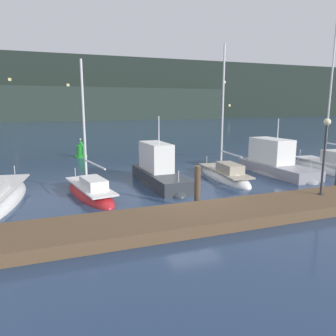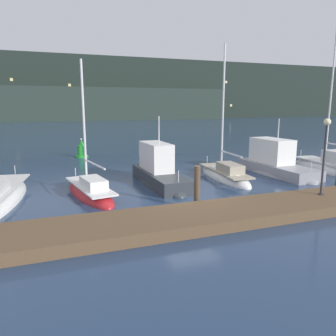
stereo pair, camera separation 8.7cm
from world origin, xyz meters
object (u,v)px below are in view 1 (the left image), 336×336
sailboat_berth_8 (330,169)px  motorboat_berth_7 (275,167)px  motorboat_berth_5 (159,177)px  sailboat_berth_6 (224,176)px  sailboat_berth_4 (90,193)px  dock_lamppost (325,144)px  channel_buoy (81,151)px

sailboat_berth_8 → motorboat_berth_7: bearing=169.9°
motorboat_berth_7 → motorboat_berth_5: bearing=-179.3°
sailboat_berth_6 → motorboat_berth_7: 4.00m
motorboat_berth_7 → sailboat_berth_4: bearing=-174.8°
sailboat_berth_6 → dock_lamppost: 7.19m
sailboat_berth_4 → dock_lamppost: sailboat_berth_4 is taller
sailboat_berth_4 → sailboat_berth_6: (8.63, 1.12, -0.00)m
motorboat_berth_7 → sailboat_berth_8: bearing=-10.1°
dock_lamppost → sailboat_berth_6: bearing=102.4°
channel_buoy → sailboat_berth_4: bearing=-94.0°
channel_buoy → dock_lamppost: (9.15, -18.33, 2.26)m
sailboat_berth_4 → channel_buoy: sailboat_berth_4 is taller
motorboat_berth_5 → motorboat_berth_7: bearing=0.7°
channel_buoy → sailboat_berth_6: bearing=-56.9°
sailboat_berth_8 → channel_buoy: (-15.87, 12.56, 0.46)m
sailboat_berth_4 → motorboat_berth_7: sailboat_berth_4 is taller
sailboat_berth_8 → channel_buoy: size_ratio=7.04×
sailboat_berth_6 → channel_buoy: 14.16m
motorboat_berth_5 → sailboat_berth_6: (4.47, 0.06, -0.32)m
motorboat_berth_5 → motorboat_berth_7: size_ratio=0.95×
sailboat_berth_6 → sailboat_berth_4: bearing=-172.6°
sailboat_berth_6 → channel_buoy: size_ratio=5.27×
channel_buoy → motorboat_berth_5: bearing=-74.7°
sailboat_berth_8 → channel_buoy: sailboat_berth_8 is taller
sailboat_berth_6 → channel_buoy: sailboat_berth_6 is taller
motorboat_berth_5 → sailboat_berth_8: bearing=-2.9°
sailboat_berth_6 → sailboat_berth_8: size_ratio=0.75×
sailboat_berth_4 → channel_buoy: 13.01m
sailboat_berth_6 → motorboat_berth_7: size_ratio=1.30×
sailboat_berth_6 → sailboat_berth_8: 8.17m
motorboat_berth_5 → channel_buoy: 12.36m
dock_lamppost → channel_buoy: bearing=116.5°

